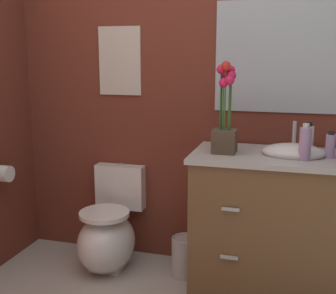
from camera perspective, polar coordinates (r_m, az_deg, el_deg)
wall_back at (r=2.95m, az=10.30°, el=7.59°), size 4.44×0.05×2.50m
toilet at (r=3.13m, az=-7.69°, el=-11.15°), size 0.38×0.59×0.69m
vanity_cabinet at (r=2.79m, az=13.03°, el=-9.58°), size 0.94×0.56×1.07m
flower_vase at (r=2.62m, az=7.45°, el=3.76°), size 0.14×0.14×0.54m
soap_bottle at (r=2.54m, az=17.41°, el=0.45°), size 0.07×0.07×0.21m
lotion_bottle at (r=2.65m, az=20.38°, el=0.16°), size 0.05×0.05×0.16m
hand_wash_bottle at (r=2.69m, az=17.79°, el=0.90°), size 0.06×0.06×0.20m
trash_bin at (r=3.03m, az=2.22°, el=-14.02°), size 0.18×0.18×0.27m
wall_poster at (r=3.13m, az=-6.30°, el=11.07°), size 0.31×0.01×0.47m
wall_mirror at (r=2.90m, az=14.25°, el=11.31°), size 0.80×0.01×0.70m
toilet_paper_roll at (r=3.15m, az=-20.67°, el=-3.24°), size 0.11×0.11×0.11m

